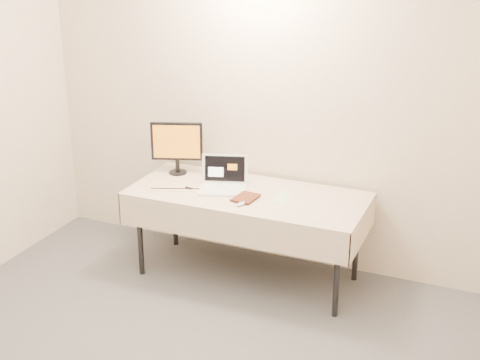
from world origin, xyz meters
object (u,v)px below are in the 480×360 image
at_px(monitor, 177,144).
at_px(book, 236,184).
at_px(table, 248,200).
at_px(laptop, 224,181).

xyz_separation_m(monitor, book, (0.67, -0.30, -0.15)).
distance_m(table, book, 0.21).
height_order(laptop, monitor, monitor).
relative_size(table, monitor, 4.19).
xyz_separation_m(laptop, book, (0.17, -0.13, 0.05)).
bearing_deg(laptop, book, -56.18).
bearing_deg(monitor, laptop, -38.40).
relative_size(table, book, 8.57).
bearing_deg(table, monitor, 165.50).
relative_size(table, laptop, 4.24).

